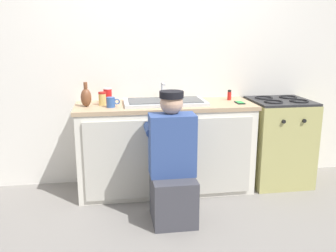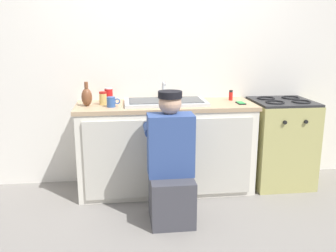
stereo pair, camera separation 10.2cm
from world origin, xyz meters
name	(u,v)px [view 2 (the right image)]	position (x,y,z in m)	size (l,w,h in m)	color
ground_plane	(169,200)	(0.00, 0.00, 0.00)	(12.00, 12.00, 0.00)	gray
back_wall	(161,64)	(0.00, 0.65, 1.25)	(6.00, 0.10, 2.50)	silver
counter_cabinet	(166,149)	(0.00, 0.29, 0.43)	(1.71, 0.62, 0.85)	silver
countertop	(165,105)	(0.00, 0.30, 0.87)	(1.75, 0.62, 0.04)	tan
sink_double_basin	(165,102)	(0.00, 0.30, 0.91)	(0.80, 0.44, 0.19)	silver
stove_range	(280,142)	(1.21, 0.30, 0.45)	(0.60, 0.62, 0.91)	tan
plumber_person	(171,168)	(-0.03, -0.36, 0.46)	(0.42, 0.61, 1.10)	#3F3F47
cell_phone	(241,103)	(0.74, 0.21, 0.90)	(0.07, 0.14, 0.01)	black
condiment_jar	(103,98)	(-0.60, 0.31, 0.95)	(0.07, 0.07, 0.13)	#DBB760
soda_cup_red	(109,95)	(-0.55, 0.41, 0.96)	(0.08, 0.08, 0.15)	red
coffee_mug	(111,102)	(-0.52, 0.19, 0.94)	(0.13, 0.08, 0.09)	#335699
vase_decorative	(87,97)	(-0.75, 0.27, 0.98)	(0.10, 0.10, 0.23)	brown
spice_bottle_red	(231,95)	(0.69, 0.40, 0.94)	(0.04, 0.04, 0.10)	red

